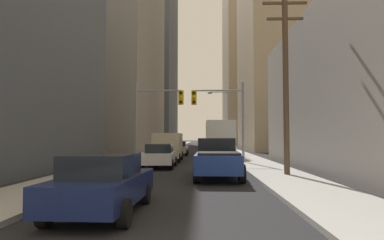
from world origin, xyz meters
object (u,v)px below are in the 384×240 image
city_bus (218,137)px  traffic_signal_near_right (220,109)px  pickup_truck_blue (217,158)px  sedan_white (160,156)px  traffic_signal_near_left (157,109)px  sedan_silver (179,148)px  cargo_van_beige (168,145)px  sedan_navy (103,184)px

city_bus → traffic_signal_near_right: traffic_signal_near_right is taller
city_bus → pickup_truck_blue: size_ratio=2.11×
sedan_white → traffic_signal_near_left: traffic_signal_near_left is taller
sedan_white → sedan_silver: bearing=89.3°
cargo_van_beige → sedan_white: size_ratio=1.24×
city_bus → traffic_signal_near_right: (-0.29, -9.25, 2.12)m
city_bus → cargo_van_beige: (-4.38, -6.65, -0.64)m
sedan_navy → sedan_silver: bearing=90.0°
cargo_van_beige → traffic_signal_near_left: bearing=-103.5°
pickup_truck_blue → sedan_navy: bearing=-112.8°
city_bus → sedan_silver: bearing=151.2°
sedan_white → cargo_van_beige: bearing=90.5°
pickup_truck_blue → sedan_navy: pickup_truck_blue is taller
sedan_silver → sedan_white: bearing=-90.7°
sedan_navy → traffic_signal_near_right: bearing=76.6°
sedan_navy → traffic_signal_near_right: 17.00m
traffic_signal_near_right → sedan_white: bearing=-140.0°
city_bus → pickup_truck_blue: (-0.92, -17.76, -1.00)m
city_bus → sedan_navy: (-4.16, -25.47, -1.16)m
city_bus → sedan_navy: size_ratio=2.70×
cargo_van_beige → sedan_navy: 18.82m
traffic_signal_near_left → sedan_white: bearing=-78.7°
sedan_white → sedan_navy: bearing=-89.3°
traffic_signal_near_right → city_bus: bearing=88.2°
pickup_truck_blue → cargo_van_beige: size_ratio=1.04×
traffic_signal_near_right → sedan_silver: bearing=108.5°
cargo_van_beige → sedan_white: (0.05, -5.98, -0.52)m
cargo_van_beige → sedan_white: bearing=-89.5°
pickup_truck_blue → sedan_navy: (-3.24, -7.71, -0.16)m
sedan_silver → traffic_signal_near_left: (-0.86, -11.53, 3.26)m
city_bus → sedan_white: bearing=-108.9°
traffic_signal_near_right → traffic_signal_near_left: bearing=-180.0°
sedan_navy → sedan_white: 12.83m
pickup_truck_blue → traffic_signal_near_left: 9.94m
pickup_truck_blue → sedan_white: 6.16m
pickup_truck_blue → traffic_signal_near_right: 9.09m
pickup_truck_blue → sedan_white: bearing=123.7°
sedan_silver → traffic_signal_near_right: size_ratio=0.71×
sedan_navy → sedan_silver: size_ratio=1.01×
sedan_navy → traffic_signal_near_right: traffic_signal_near_right is taller
sedan_white → traffic_signal_near_left: (-0.68, 3.39, 3.26)m
city_bus → cargo_van_beige: city_bus is taller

